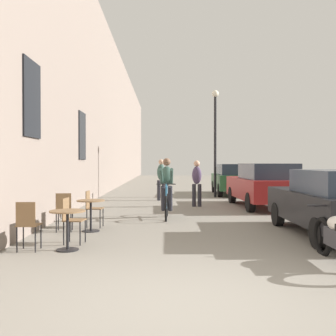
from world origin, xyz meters
name	(u,v)px	position (x,y,z in m)	size (l,w,h in m)	color
ground_plane	(189,304)	(0.00, 0.00, 0.00)	(88.00, 88.00, 0.00)	gray
building_facade_left	(95,101)	(-3.45, 14.00, 4.43)	(0.54, 68.00, 8.86)	gray
cafe_table_near	(67,221)	(-2.01, 2.72, 0.52)	(0.64, 0.64, 0.72)	black
cafe_chair_near_toward_street	(71,217)	(-2.09, 3.31, 0.52)	(0.42, 0.42, 0.89)	black
cafe_chair_near_toward_wall	(28,222)	(-2.70, 2.64, 0.52)	(0.38, 0.38, 0.89)	black
cafe_table_mid	(91,209)	(-1.95, 4.69, 0.52)	(0.64, 0.64, 0.72)	black
cafe_chair_mid_toward_street	(64,209)	(-2.55, 4.61, 0.52)	(0.42, 0.42, 0.89)	black
cafe_chair_mid_toward_wall	(92,206)	(-2.03, 5.27, 0.52)	(0.41, 0.41, 0.89)	black
cyclist_on_bicycle	(167,190)	(-0.19, 6.86, 0.81)	(0.52, 1.76, 1.74)	black
pedestrian_near	(197,181)	(0.92, 9.76, 0.93)	(0.38, 0.29, 1.66)	#26262D
pedestrian_mid	(161,177)	(-0.37, 12.08, 0.97)	(0.36, 0.28, 1.72)	#26262D
street_lamp	(215,129)	(2.10, 13.67, 3.11)	(0.32, 0.32, 4.90)	black
parked_car_nearest	(333,202)	(3.33, 3.98, 0.74)	(1.72, 4.03, 1.43)	black
parked_car_second	(264,185)	(3.27, 9.44, 0.80)	(1.94, 4.40, 1.55)	maroon
parked_car_third	(233,179)	(3.17, 14.92, 0.78)	(1.90, 4.30, 1.51)	#23512D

